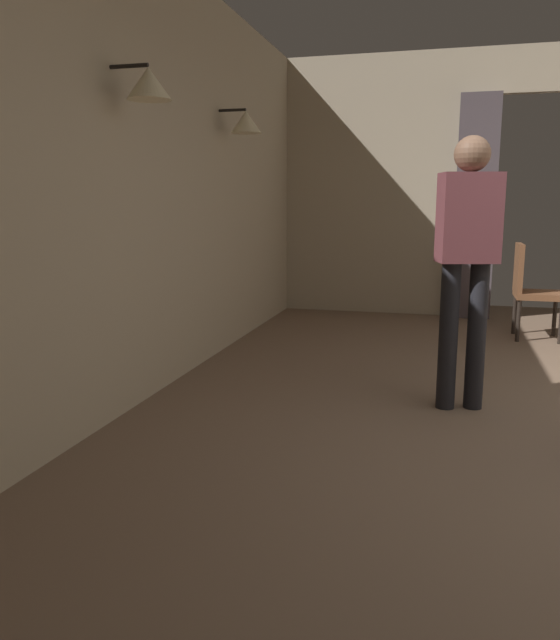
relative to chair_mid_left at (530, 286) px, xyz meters
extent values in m
cube|color=tan|center=(-2.80, -3.03, 0.98)|extent=(0.12, 8.40, 3.00)
cylinder|color=black|center=(-2.62, -3.03, 1.57)|extent=(0.24, 0.02, 0.02)
cone|color=beige|center=(-2.50, -3.03, 1.47)|extent=(0.26, 0.26, 0.18)
cylinder|color=black|center=(-2.62, -1.23, 1.57)|extent=(0.24, 0.02, 0.02)
cone|color=beige|center=(-2.50, -1.23, 1.47)|extent=(0.26, 0.26, 0.18)
cube|color=tan|center=(-1.55, 1.17, 0.98)|extent=(2.50, 0.12, 3.00)
cube|color=#4C4247|center=(-0.52, 1.03, 0.74)|extent=(0.44, 0.14, 2.50)
cylinder|color=black|center=(0.27, 0.19, -0.31)|extent=(0.04, 0.04, 0.42)
cylinder|color=black|center=(-0.11, 0.19, -0.31)|extent=(0.04, 0.04, 0.42)
cylinder|color=black|center=(-0.11, -0.19, -0.31)|extent=(0.04, 0.04, 0.42)
cube|color=brown|center=(0.08, 0.00, -0.08)|extent=(0.44, 0.44, 0.06)
cube|color=brown|center=(-0.12, 0.00, 0.17)|extent=(0.05, 0.42, 0.48)
cylinder|color=black|center=(-0.59, -2.37, -0.04)|extent=(0.12, 0.12, 0.95)
cylinder|color=black|center=(-0.77, -2.41, -0.04)|extent=(0.12, 0.12, 0.95)
cube|color=brown|center=(-0.68, -2.39, 0.71)|extent=(0.40, 0.30, 0.55)
sphere|color=brown|center=(-0.68, -2.39, 1.09)|extent=(0.22, 0.22, 0.22)
camera|label=1|loc=(-0.80, -6.47, 0.80)|focal=35.13mm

